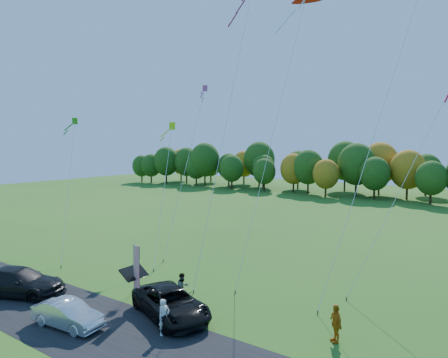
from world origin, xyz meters
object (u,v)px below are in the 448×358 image
Objects in this scene: person_east at (336,323)px; feather_flag at (136,269)px; black_suv at (171,303)px; silver_sedan at (68,314)px.

feather_flag is at bearing -120.48° from person_east.
black_suv is 1.53× the size of feather_flag.
silver_sedan is 2.22× the size of person_east.
person_east reaches higher than silver_sedan.
person_east is 11.16m from feather_flag.
black_suv is 8.66m from person_east.
black_suv is 3.11× the size of person_east.
person_east reaches higher than black_suv.
feather_flag reaches higher than black_suv.
person_east is (11.89, 6.29, 0.25)m from silver_sedan.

